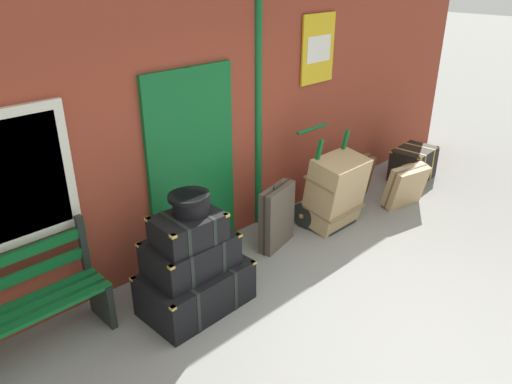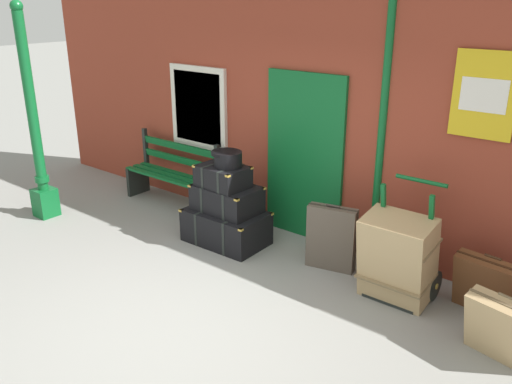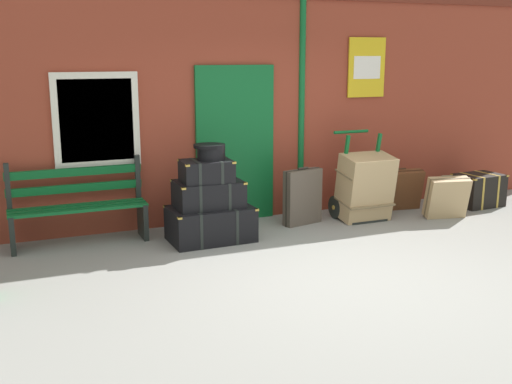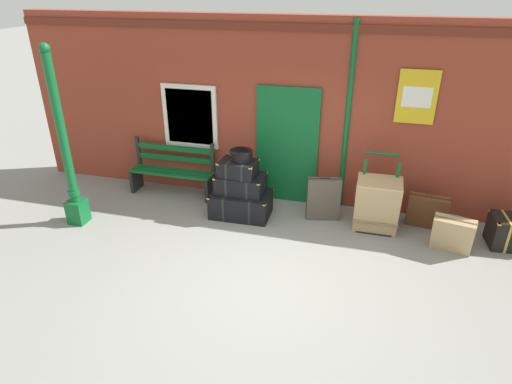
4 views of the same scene
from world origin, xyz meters
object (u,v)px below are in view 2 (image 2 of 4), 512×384
Objects in this scene: steamer_trunk_middle at (227,198)px; lamp_post at (36,141)px; large_brown_trunk at (397,258)px; suitcase_charcoal at (331,238)px; steamer_trunk_base at (226,227)px; round_hatbox at (228,158)px; platform_bench at (173,175)px; porters_trolley at (403,269)px; suitcase_slate at (501,329)px; steamer_trunk_top at (223,176)px; suitcase_olive at (488,286)px.

lamp_post is at bearing -158.95° from steamer_trunk_middle.
large_brown_trunk is at bearing 12.00° from lamp_post.
steamer_trunk_base is at bearing -170.03° from suitcase_charcoal.
steamer_trunk_middle is at bearing 166.51° from round_hatbox.
platform_bench is 3.75m from porters_trolley.
lamp_post is 7.59× the size of round_hatbox.
suitcase_slate is at bearing 6.54° from lamp_post.
steamer_trunk_base is at bearing -75.70° from steamer_trunk_middle.
lamp_post is at bearing -159.34° from round_hatbox.
lamp_post reaches higher than steamer_trunk_top.
suitcase_charcoal is (1.38, 0.24, 0.16)m from steamer_trunk_base.
suitcase_olive is at bearing 115.09° from suitcase_slate.
steamer_trunk_middle is at bearing -173.59° from suitcase_olive.
porters_trolley is at bearing 13.97° from lamp_post.
suitcase_charcoal is at bearing -5.42° from platform_bench.
porters_trolley is at bearing 0.35° from suitcase_charcoal.
platform_bench is at bearing 170.81° from suitcase_slate.
steamer_trunk_base is at bearing -172.91° from suitcase_olive.
steamer_trunk_base is (1.50, -0.51, -0.23)m from platform_bench.
steamer_trunk_middle is 1.24× the size of suitcase_olive.
round_hatbox is at bearing 50.18° from steamer_trunk_base.
steamer_trunk_base is 2.26m from large_brown_trunk.
steamer_trunk_top is at bearing -19.33° from platform_bench.
large_brown_trunk is 1.50× the size of suitcase_slate.
porters_trolley reaches higher than suitcase_olive.
large_brown_trunk is 1.43× the size of suitcase_olive.
steamer_trunk_base is 0.90m from round_hatbox.
lamp_post reaches higher than suitcase_charcoal.
porters_trolley is (3.74, -0.27, -0.17)m from platform_bench.
round_hatbox is 2.38m from porters_trolley.
steamer_trunk_top is (-0.04, 0.00, 0.66)m from steamer_trunk_base.
steamer_trunk_top is 1.65× the size of round_hatbox.
round_hatbox is 0.32× the size of porters_trolley.
suitcase_slate is at bearing -24.96° from porters_trolley.
porters_trolley reaches higher than steamer_trunk_middle.
suitcase_charcoal is at bearing 16.80° from lamp_post.
large_brown_trunk is (2.24, 0.07, 0.26)m from steamer_trunk_base.
suitcase_slate is 0.95× the size of suitcase_olive.
steamer_trunk_top is 0.52× the size of porters_trolley.
platform_bench is at bearing 175.91° from porters_trolley.
lamp_post is at bearing -173.46° from suitcase_slate.
suitcase_slate is 2.04m from suitcase_charcoal.
lamp_post is 4.18m from suitcase_charcoal.
steamer_trunk_base is 0.66m from steamer_trunk_top.
steamer_trunk_base is at bearing -18.97° from platform_bench.
large_brown_trunk is (4.81, 1.02, -0.63)m from lamp_post.
steamer_trunk_middle is at bearing -171.52° from suitcase_charcoal.
suitcase_charcoal reaches higher than suitcase_olive.
suitcase_charcoal is (1.39, 0.21, -0.21)m from steamer_trunk_middle.
porters_trolley is at bearing 90.00° from large_brown_trunk.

